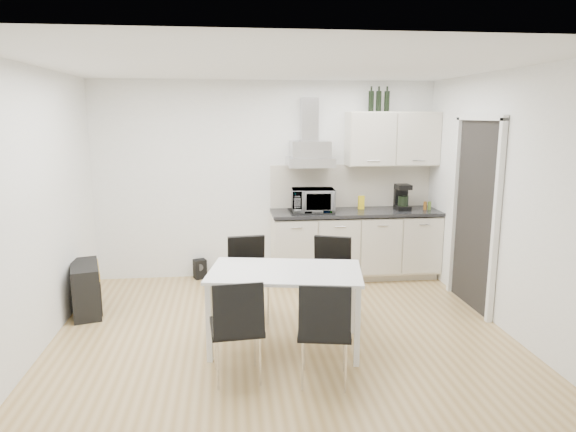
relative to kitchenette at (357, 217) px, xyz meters
name	(u,v)px	position (x,y,z in m)	size (l,w,h in m)	color
ground	(282,334)	(-1.19, -1.73, -0.83)	(4.50, 4.50, 0.00)	tan
wall_back	(267,180)	(-1.19, 0.27, 0.47)	(4.50, 0.10, 2.60)	white
wall_front	(318,267)	(-1.19, -3.73, 0.47)	(4.50, 0.10, 2.60)	white
wall_left	(35,211)	(-3.44, -1.73, 0.47)	(0.10, 4.00, 2.60)	white
wall_right	(505,202)	(1.06, -1.73, 0.47)	(0.10, 4.00, 2.60)	white
ceiling	(282,65)	(-1.19, -1.73, 1.77)	(4.50, 4.50, 0.00)	white
doorway	(474,216)	(1.02, -1.18, 0.22)	(0.08, 1.04, 2.10)	white
kitchenette	(357,217)	(0.00, 0.00, 0.00)	(2.22, 0.64, 2.52)	beige
dining_table	(285,279)	(-1.19, -2.02, -0.16)	(1.51, 1.03, 0.75)	white
chair_far_left	(249,280)	(-1.49, -1.33, -0.39)	(0.44, 0.50, 0.88)	black
chair_far_right	(330,281)	(-0.65, -1.44, -0.39)	(0.44, 0.50, 0.88)	black
chair_near_left	(237,328)	(-1.65, -2.56, -0.39)	(0.44, 0.50, 0.88)	black
chair_near_right	(324,331)	(-0.94, -2.70, -0.39)	(0.44, 0.50, 0.88)	black
guitar_amp	(86,289)	(-3.28, -0.93, -0.55)	(0.45, 0.72, 0.56)	black
floor_speaker	(200,269)	(-2.10, 0.17, -0.70)	(0.16, 0.14, 0.26)	black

